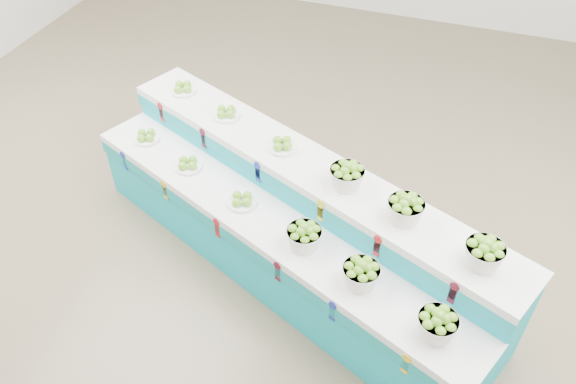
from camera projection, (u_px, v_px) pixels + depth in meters
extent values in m
plane|color=#6F624A|center=(298.00, 239.00, 5.56)|extent=(10.00, 10.00, 0.00)
cylinder|color=white|center=(146.00, 136.00, 5.49)|extent=(0.33, 0.33, 0.10)
cylinder|color=white|center=(188.00, 163.00, 5.19)|extent=(0.33, 0.33, 0.10)
cylinder|color=white|center=(242.00, 199.00, 4.85)|extent=(0.33, 0.33, 0.10)
cylinder|color=white|center=(183.00, 87.00, 5.56)|extent=(0.33, 0.33, 0.10)
cylinder|color=white|center=(226.00, 112.00, 5.26)|extent=(0.33, 0.33, 0.10)
cylinder|color=white|center=(282.00, 144.00, 4.91)|extent=(0.33, 0.33, 0.10)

